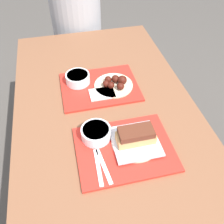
{
  "coord_description": "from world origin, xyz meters",
  "views": [
    {
      "loc": [
        -0.17,
        -0.77,
        1.6
      ],
      "look_at": [
        0.01,
        0.01,
        0.77
      ],
      "focal_mm": 40.0,
      "sensor_mm": 36.0,
      "label": 1
    }
  ],
  "objects": [
    {
      "name": "plastic_fork_near",
      "position": [
        -0.1,
        -0.24,
        0.75
      ],
      "size": [
        0.02,
        0.17,
        0.0
      ],
      "color": "white",
      "rests_on": "tray_near"
    },
    {
      "name": "bowl_coleslaw_far",
      "position": [
        -0.11,
        0.3,
        0.77
      ],
      "size": [
        0.13,
        0.13,
        0.05
      ],
      "color": "silver",
      "rests_on": "tray_far"
    },
    {
      "name": "person_seated_across",
      "position": [
        -0.02,
        1.1,
        0.75
      ],
      "size": [
        0.38,
        0.38,
        0.68
      ],
      "color": "#9E9EA3",
      "rests_on": "picnic_bench_far"
    },
    {
      "name": "napkin_far",
      "position": [
        -0.0,
        0.18,
        0.75
      ],
      "size": [
        0.13,
        0.09,
        0.01
      ],
      "color": "white",
      "rests_on": "tray_far"
    },
    {
      "name": "bowl_coleslaw_near",
      "position": [
        -0.08,
        -0.09,
        0.77
      ],
      "size": [
        0.13,
        0.13,
        0.05
      ],
      "color": "silver",
      "rests_on": "tray_near"
    },
    {
      "name": "ground_plane",
      "position": [
        0.0,
        0.0,
        0.0
      ],
      "size": [
        12.0,
        12.0,
        0.0
      ],
      "primitive_type": "plane",
      "color": "#4C4742"
    },
    {
      "name": "wings_plate_far",
      "position": [
        0.08,
        0.23,
        0.76
      ],
      "size": [
        0.21,
        0.21,
        0.06
      ],
      "color": "beige",
      "rests_on": "tray_far"
    },
    {
      "name": "brisket_sandwich_plate",
      "position": [
        0.07,
        -0.16,
        0.77
      ],
      "size": [
        0.2,
        0.2,
        0.09
      ],
      "color": "beige",
      "rests_on": "tray_near"
    },
    {
      "name": "plastic_knife_near",
      "position": [
        -0.08,
        -0.24,
        0.75
      ],
      "size": [
        0.04,
        0.17,
        0.0
      ],
      "color": "white",
      "rests_on": "tray_near"
    },
    {
      "name": "tray_far",
      "position": [
        0.0,
        0.25,
        0.74
      ],
      "size": [
        0.41,
        0.32,
        0.01
      ],
      "color": "red",
      "rests_on": "picnic_table"
    },
    {
      "name": "picnic_bench_far",
      "position": [
        0.0,
        1.1,
        0.4
      ],
      "size": [
        0.85,
        0.28,
        0.47
      ],
      "color": "brown",
      "rests_on": "ground_plane"
    },
    {
      "name": "condiment_packet",
      "position": [
        0.05,
        -0.11,
        0.75
      ],
      "size": [
        0.04,
        0.03,
        0.01
      ],
      "color": "teal",
      "rests_on": "tray_near"
    },
    {
      "name": "picnic_table",
      "position": [
        0.0,
        0.0,
        0.65
      ],
      "size": [
        0.89,
        1.76,
        0.73
      ],
      "color": "brown",
      "rests_on": "ground_plane"
    },
    {
      "name": "tray_near",
      "position": [
        0.02,
        -0.18,
        0.74
      ],
      "size": [
        0.41,
        0.32,
        0.01
      ],
      "color": "red",
      "rests_on": "picnic_table"
    }
  ]
}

